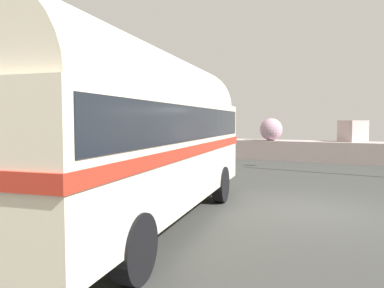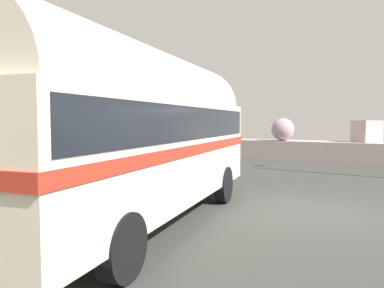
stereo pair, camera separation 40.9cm
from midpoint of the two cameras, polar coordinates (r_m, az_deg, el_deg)
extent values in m
cube|color=#3A3C39|center=(9.46, 16.98, -9.95)|extent=(32.00, 26.00, 0.02)
cube|color=#B8A4A3|center=(21.00, 22.14, -1.19)|extent=(31.36, 1.80, 1.10)
sphere|color=#B796B2|center=(25.01, -7.42, 2.04)|extent=(0.89, 0.89, 0.89)
sphere|color=#B1A8B4|center=(22.34, 1.77, 2.55)|extent=(1.40, 1.40, 1.40)
sphere|color=#BB95A9|center=(21.22, 11.55, 2.23)|extent=(1.25, 1.25, 1.25)
cube|color=beige|center=(21.26, 23.03, 1.84)|extent=(1.55, 1.55, 1.13)
cylinder|color=black|center=(10.70, -8.33, -5.59)|extent=(0.43, 0.99, 0.96)
cylinder|color=black|center=(9.96, 3.28, -6.24)|extent=(0.43, 0.99, 0.96)
cylinder|color=black|center=(6.51, -28.94, -11.98)|extent=(0.43, 0.99, 0.96)
cylinder|color=black|center=(5.21, -11.17, -15.51)|extent=(0.43, 0.99, 0.96)
cube|color=beige|center=(7.77, -9.32, -1.07)|extent=(3.67, 8.67, 2.10)
cylinder|color=beige|center=(7.75, -9.40, 6.69)|extent=(3.42, 8.31, 2.20)
cube|color=red|center=(7.76, -9.32, -0.68)|extent=(3.73, 8.76, 0.20)
cube|color=black|center=(7.74, -9.36, 3.20)|extent=(3.66, 8.34, 0.64)
cube|color=silver|center=(11.81, 0.02, -3.69)|extent=(2.28, 0.51, 0.28)
cylinder|color=black|center=(14.34, -24.70, -3.55)|extent=(0.53, 1.00, 0.96)
cylinder|color=black|center=(13.21, -16.78, -3.96)|extent=(0.53, 1.00, 0.96)
cube|color=silver|center=(11.50, -27.71, 0.06)|extent=(4.62, 8.74, 2.10)
cylinder|color=silver|center=(11.49, -27.86, 5.29)|extent=(4.34, 8.36, 2.20)
cube|color=#B1281E|center=(11.50, -27.72, 0.32)|extent=(4.69, 8.83, 0.20)
cube|color=black|center=(11.48, -27.79, 2.94)|extent=(4.57, 8.42, 0.64)
cube|color=silver|center=(15.16, -17.68, -2.25)|extent=(2.24, 0.78, 0.28)
camera|label=1|loc=(0.20, -91.39, -0.09)|focal=34.62mm
camera|label=2|loc=(0.20, 88.61, 0.09)|focal=34.62mm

